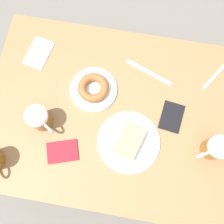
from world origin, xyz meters
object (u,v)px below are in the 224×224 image
(plate_with_donut, at_px, (93,88))
(beer_mug_left, at_px, (40,119))
(beer_mug_right, at_px, (215,148))
(passport_far_edge, at_px, (62,151))
(plate_with_cake, at_px, (129,141))
(fork, at_px, (216,75))
(knife, at_px, (149,72))
(passport_near_edge, at_px, (172,117))
(napkin_folded, at_px, (39,53))

(plate_with_donut, xyz_separation_m, beer_mug_left, (0.18, -0.18, 0.04))
(beer_mug_right, height_order, passport_far_edge, beer_mug_right)
(plate_with_cake, relative_size, fork, 1.66)
(plate_with_donut, relative_size, fork, 1.31)
(knife, bearing_deg, beer_mug_right, 44.51)
(plate_with_cake, height_order, passport_near_edge, plate_with_cake)
(napkin_folded, bearing_deg, plate_with_donut, 64.90)
(plate_with_cake, height_order, knife, plate_with_cake)
(plate_with_cake, xyz_separation_m, fork, (-0.36, 0.34, -0.01))
(beer_mug_left, bearing_deg, passport_near_edge, 102.17)
(beer_mug_left, distance_m, napkin_folded, 0.33)
(plate_with_cake, relative_size, passport_near_edge, 1.90)
(beer_mug_right, bearing_deg, beer_mug_left, -89.75)
(napkin_folded, relative_size, passport_far_edge, 1.10)
(beer_mug_left, bearing_deg, fork, 115.77)
(beer_mug_left, height_order, fork, beer_mug_left)
(napkin_folded, height_order, passport_near_edge, passport_near_edge)
(plate_with_cake, height_order, passport_far_edge, plate_with_cake)
(napkin_folded, bearing_deg, beer_mug_right, 69.06)
(fork, bearing_deg, plate_with_donut, -72.69)
(beer_mug_left, relative_size, beer_mug_right, 1.00)
(plate_with_donut, distance_m, knife, 0.26)
(beer_mug_left, relative_size, fork, 0.74)
(fork, distance_m, passport_far_edge, 0.75)
(plate_with_cake, bearing_deg, passport_far_edge, -71.85)
(passport_near_edge, bearing_deg, beer_mug_left, -77.83)
(beer_mug_right, relative_size, passport_near_edge, 0.84)
(beer_mug_right, bearing_deg, fork, 179.54)
(passport_far_edge, bearing_deg, plate_with_donut, 165.20)
(plate_with_donut, bearing_deg, fork, 107.31)
(plate_with_donut, relative_size, knife, 0.94)
(fork, xyz_separation_m, passport_near_edge, (0.23, -0.17, 0.00))
(beer_mug_right, distance_m, napkin_folded, 0.86)
(beer_mug_left, bearing_deg, plate_with_cake, 86.57)
(passport_near_edge, relative_size, passport_far_edge, 0.93)
(napkin_folded, distance_m, fork, 0.80)
(knife, relative_size, passport_near_edge, 1.59)
(beer_mug_right, bearing_deg, passport_near_edge, -123.36)
(plate_with_cake, bearing_deg, plate_with_donut, -137.04)
(beer_mug_left, height_order, passport_far_edge, beer_mug_left)
(passport_near_edge, bearing_deg, fork, 142.59)
(napkin_folded, bearing_deg, plate_with_cake, 54.62)
(plate_with_cake, height_order, napkin_folded, plate_with_cake)
(plate_with_donut, bearing_deg, plate_with_cake, 42.96)
(plate_with_cake, bearing_deg, passport_near_edge, 129.96)
(plate_with_donut, height_order, passport_far_edge, plate_with_donut)
(napkin_folded, xyz_separation_m, passport_far_edge, (0.42, 0.20, 0.00))
(fork, height_order, passport_near_edge, passport_near_edge)
(beer_mug_left, relative_size, passport_near_edge, 0.85)
(beer_mug_right, bearing_deg, plate_with_cake, -85.68)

